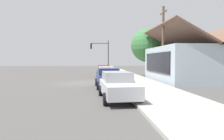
% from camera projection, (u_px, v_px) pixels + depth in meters
% --- Properties ---
extents(ground_plane, '(120.00, 120.00, 0.00)m').
position_uv_depth(ground_plane, '(79.00, 83.00, 21.08)').
color(ground_plane, '#4C4947').
extents(sidewalk_curb, '(60.00, 4.20, 0.16)m').
position_uv_depth(sidewalk_curb, '(136.00, 82.00, 21.52)').
color(sidewalk_curb, '#A3A099').
rests_on(sidewalk_curb, ground).
extents(car_cherry, '(4.48, 2.04, 1.59)m').
position_uv_depth(car_cherry, '(104.00, 71.00, 29.25)').
color(car_cherry, red).
rests_on(car_cherry, ground).
extents(car_ivory, '(4.57, 2.06, 1.59)m').
position_uv_depth(car_ivory, '(106.00, 73.00, 23.78)').
color(car_ivory, silver).
rests_on(car_ivory, ground).
extents(car_navy, '(4.45, 2.21, 1.59)m').
position_uv_depth(car_navy, '(109.00, 78.00, 18.03)').
color(car_navy, navy).
rests_on(car_navy, ground).
extents(car_silver, '(4.97, 2.18, 1.59)m').
position_uv_depth(car_silver, '(118.00, 85.00, 12.59)').
color(car_silver, silver).
rests_on(car_silver, ground).
extents(storefront_building, '(11.04, 8.16, 5.88)m').
position_uv_depth(storefront_building, '(193.00, 63.00, 23.22)').
color(storefront_building, '#ADBCC6').
rests_on(storefront_building, ground).
extents(shade_tree, '(4.73, 4.73, 6.71)m').
position_uv_depth(shade_tree, '(148.00, 45.00, 30.45)').
color(shade_tree, brown).
rests_on(shade_tree, ground).
extents(traffic_light_main, '(0.37, 2.79, 5.20)m').
position_uv_depth(traffic_light_main, '(101.00, 52.00, 32.92)').
color(traffic_light_main, '#383833').
rests_on(traffic_light_main, ground).
extents(utility_pole_wooden, '(1.80, 0.24, 7.50)m').
position_uv_depth(utility_pole_wooden, '(163.00, 43.00, 21.24)').
color(utility_pole_wooden, brown).
rests_on(utility_pole_wooden, ground).
extents(fire_hydrant_red, '(0.22, 0.22, 0.71)m').
position_uv_depth(fire_hydrant_red, '(134.00, 86.00, 15.06)').
color(fire_hydrant_red, red).
rests_on(fire_hydrant_red, sidewalk_curb).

